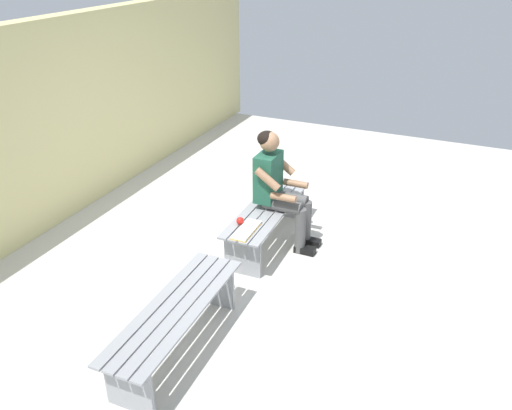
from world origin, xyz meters
The scene contains 7 objects.
ground_plane centered at (0.91, 1.00, -0.02)m, with size 10.00×7.00×0.04m, color beige.
brick_wall centered at (0.50, -2.47, 1.10)m, with size 9.50×0.24×2.20m, color #D1C684.
bench_near centered at (0.00, 0.00, 0.32)m, with size 1.54×0.45×0.43m.
bench_far centered at (1.81, 0.00, 0.32)m, with size 1.52×0.45×0.43m.
person_seated centered at (-0.06, 0.10, 0.67)m, with size 0.50×0.69×1.23m.
apple centered at (0.45, -0.10, 0.47)m, with size 0.08×0.08×0.08m, color red.
book_open centered at (0.54, 0.01, 0.44)m, with size 0.41×0.17×0.02m.
Camera 1 is at (4.46, 1.85, 2.91)m, focal length 36.56 mm.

